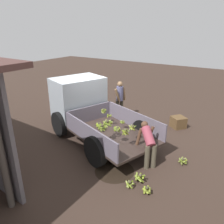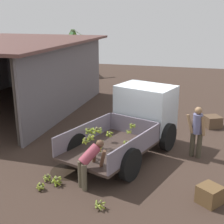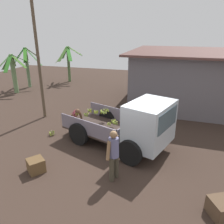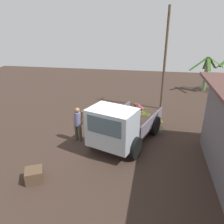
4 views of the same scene
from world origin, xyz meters
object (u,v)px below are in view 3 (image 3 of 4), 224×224
at_px(cargo_truck, 138,125).
at_px(banana_bunch_on_ground_1, 85,120).
at_px(wooden_crate_0, 36,165).
at_px(utility_pole, 38,56).
at_px(banana_bunch_on_ground_3, 52,133).
at_px(person_worker_loading, 75,117).
at_px(person_foreground_visitor, 114,153).
at_px(wooden_crate_1, 222,208).
at_px(banana_bunch_on_ground_2, 80,122).
at_px(banana_bunch_on_ground_0, 76,119).

distance_m(cargo_truck, banana_bunch_on_ground_1, 3.84).
xyz_separation_m(cargo_truck, wooden_crate_0, (-3.04, -2.36, -0.86)).
xyz_separation_m(utility_pole, banana_bunch_on_ground_3, (1.57, -1.88, -3.16)).
xyz_separation_m(person_worker_loading, wooden_crate_0, (0.01, -3.13, -0.53)).
distance_m(cargo_truck, wooden_crate_0, 3.95).
bearing_deg(person_worker_loading, person_foreground_visitor, -3.84).
bearing_deg(wooden_crate_1, banana_bunch_on_ground_3, 157.30).
height_order(utility_pole, person_foreground_visitor, utility_pole).
relative_size(cargo_truck, person_foreground_visitor, 2.80).
bearing_deg(banana_bunch_on_ground_1, utility_pole, 178.46).
distance_m(person_foreground_visitor, banana_bunch_on_ground_2, 4.67).
height_order(person_worker_loading, wooden_crate_1, person_worker_loading).
xyz_separation_m(utility_pole, banana_bunch_on_ground_2, (2.31, -0.41, -3.14)).
distance_m(cargo_truck, utility_pole, 6.32).
height_order(banana_bunch_on_ground_0, wooden_crate_0, wooden_crate_0).
distance_m(person_foreground_visitor, banana_bunch_on_ground_0, 5.13).
distance_m(banana_bunch_on_ground_0, wooden_crate_1, 7.79).
bearing_deg(banana_bunch_on_ground_2, wooden_crate_0, -87.07).
xyz_separation_m(banana_bunch_on_ground_3, wooden_crate_0, (0.95, -2.54, 0.12)).
height_order(person_foreground_visitor, banana_bunch_on_ground_2, person_foreground_visitor).
xyz_separation_m(wooden_crate_0, wooden_crate_1, (5.74, -0.26, 0.00)).
relative_size(banana_bunch_on_ground_3, wooden_crate_0, 0.54).
bearing_deg(banana_bunch_on_ground_0, wooden_crate_1, -36.03).
bearing_deg(utility_pole, person_foreground_visitor, -38.12).
xyz_separation_m(person_worker_loading, banana_bunch_on_ground_3, (-0.93, -0.59, -0.64)).
bearing_deg(person_worker_loading, wooden_crate_1, 11.73).
xyz_separation_m(utility_pole, person_foreground_visitor, (5.15, -4.04, -2.33)).
height_order(cargo_truck, banana_bunch_on_ground_1, cargo_truck).
bearing_deg(person_worker_loading, banana_bunch_on_ground_0, 156.62).
bearing_deg(banana_bunch_on_ground_2, banana_bunch_on_ground_3, -116.71).
bearing_deg(banana_bunch_on_ground_3, cargo_truck, -2.64).
distance_m(person_worker_loading, wooden_crate_0, 3.17).
xyz_separation_m(person_worker_loading, banana_bunch_on_ground_1, (-0.08, 1.23, -0.64)).
height_order(person_worker_loading, banana_bunch_on_ground_0, person_worker_loading).
bearing_deg(banana_bunch_on_ground_2, person_foreground_visitor, -51.97).
bearing_deg(banana_bunch_on_ground_3, banana_bunch_on_ground_1, 64.73).
bearing_deg(banana_bunch_on_ground_0, utility_pole, 176.99).
distance_m(banana_bunch_on_ground_1, wooden_crate_0, 4.36).
xyz_separation_m(person_foreground_visitor, banana_bunch_on_ground_2, (-2.84, 3.63, -0.81)).
relative_size(utility_pole, wooden_crate_0, 12.28).
height_order(banana_bunch_on_ground_1, wooden_crate_0, wooden_crate_0).
height_order(person_worker_loading, banana_bunch_on_ground_1, person_worker_loading).
relative_size(banana_bunch_on_ground_3, wooden_crate_1, 0.45).
bearing_deg(person_foreground_visitor, wooden_crate_1, -170.62).
relative_size(banana_bunch_on_ground_0, banana_bunch_on_ground_3, 0.90).
relative_size(cargo_truck, person_worker_loading, 3.74).
xyz_separation_m(banana_bunch_on_ground_3, wooden_crate_1, (6.69, -2.80, 0.12)).
bearing_deg(utility_pole, banana_bunch_on_ground_0, -3.01).
relative_size(utility_pole, banana_bunch_on_ground_0, 25.44).
bearing_deg(person_worker_loading, banana_bunch_on_ground_2, 144.51).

